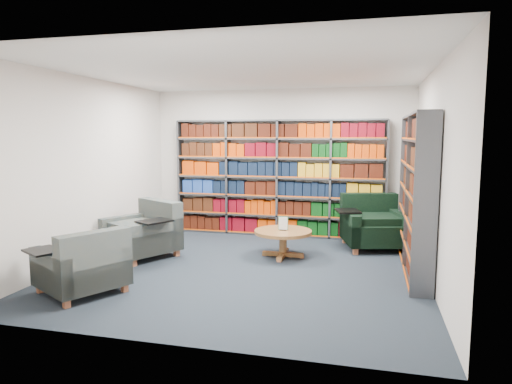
% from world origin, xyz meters
% --- Properties ---
extents(room_shell, '(5.02, 5.02, 2.82)m').
position_xyz_m(room_shell, '(0.00, 0.00, 1.40)').
color(room_shell, black).
rests_on(room_shell, ground).
extents(bookshelf_back, '(4.00, 0.28, 2.20)m').
position_xyz_m(bookshelf_back, '(0.00, 2.34, 1.10)').
color(bookshelf_back, '#47494F').
rests_on(bookshelf_back, ground).
extents(bookshelf_right, '(0.28, 2.50, 2.20)m').
position_xyz_m(bookshelf_right, '(2.34, 0.60, 1.10)').
color(bookshelf_right, '#47494F').
rests_on(bookshelf_right, ground).
extents(chair_teal_left, '(1.30, 1.30, 0.87)m').
position_xyz_m(chair_teal_left, '(-1.75, 0.34, 0.35)').
color(chair_teal_left, '#051E36').
rests_on(chair_teal_left, ground).
extents(chair_green_right, '(1.29, 1.21, 0.90)m').
position_xyz_m(chair_green_right, '(1.77, 1.79, 0.36)').
color(chair_green_right, black).
rests_on(chair_green_right, ground).
extents(chair_teal_front, '(1.21, 1.21, 0.81)m').
position_xyz_m(chair_teal_front, '(-1.62, -1.49, 0.33)').
color(chair_teal_front, '#051E36').
rests_on(chair_teal_front, ground).
extents(coffee_table, '(0.91, 0.91, 0.64)m').
position_xyz_m(coffee_table, '(0.40, 0.78, 0.34)').
color(coffee_table, olive).
rests_on(coffee_table, ground).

